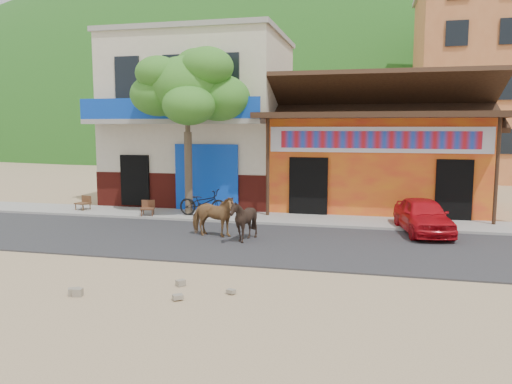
% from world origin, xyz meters
% --- Properties ---
extents(ground, '(120.00, 120.00, 0.00)m').
position_xyz_m(ground, '(0.00, 0.00, 0.00)').
color(ground, '#9E825B').
rests_on(ground, ground).
extents(road, '(60.00, 5.00, 0.04)m').
position_xyz_m(road, '(0.00, 2.50, 0.02)').
color(road, '#28282B').
rests_on(road, ground).
extents(sidewalk, '(60.00, 2.00, 0.12)m').
position_xyz_m(sidewalk, '(0.00, 6.00, 0.06)').
color(sidewalk, gray).
rests_on(sidewalk, ground).
extents(dance_club, '(8.00, 6.00, 3.60)m').
position_xyz_m(dance_club, '(2.00, 10.00, 1.80)').
color(dance_club, orange).
rests_on(dance_club, ground).
extents(cafe_building, '(7.00, 6.00, 7.00)m').
position_xyz_m(cafe_building, '(-5.50, 10.00, 3.50)').
color(cafe_building, beige).
rests_on(cafe_building, ground).
extents(apartment_front, '(9.00, 9.00, 12.00)m').
position_xyz_m(apartment_front, '(9.00, 24.00, 6.00)').
color(apartment_front, '#CC723F').
rests_on(apartment_front, ground).
extents(hillside, '(100.00, 40.00, 24.00)m').
position_xyz_m(hillside, '(0.00, 70.00, 12.00)').
color(hillside, '#194C14').
rests_on(hillside, ground).
extents(tree, '(3.00, 3.00, 6.00)m').
position_xyz_m(tree, '(-4.60, 5.80, 3.12)').
color(tree, '#2D721E').
rests_on(tree, sidewalk).
extents(cow_tan, '(1.54, 0.83, 1.25)m').
position_xyz_m(cow_tan, '(-2.71, 2.83, 0.66)').
color(cow_tan, olive).
rests_on(cow_tan, road).
extents(cow_dark, '(1.48, 1.45, 1.23)m').
position_xyz_m(cow_dark, '(-1.65, 2.42, 0.65)').
color(cow_dark, black).
rests_on(cow_dark, road).
extents(red_car, '(1.85, 3.40, 1.10)m').
position_xyz_m(red_car, '(3.43, 4.80, 0.59)').
color(red_car, red).
rests_on(red_car, road).
extents(scooter, '(1.88, 0.77, 0.96)m').
position_xyz_m(scooter, '(-4.00, 5.65, 0.60)').
color(scooter, black).
rests_on(scooter, sidewalk).
extents(cafe_chair_left, '(0.56, 0.56, 1.00)m').
position_xyz_m(cafe_chair_left, '(-9.00, 5.90, 0.62)').
color(cafe_chair_left, '#4F331A').
rests_on(cafe_chair_left, sidewalk).
extents(cafe_chair_right, '(0.59, 0.59, 1.01)m').
position_xyz_m(cafe_chair_right, '(-6.00, 5.30, 0.63)').
color(cafe_chair_right, '#4F2F1A').
rests_on(cafe_chair_right, sidewalk).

